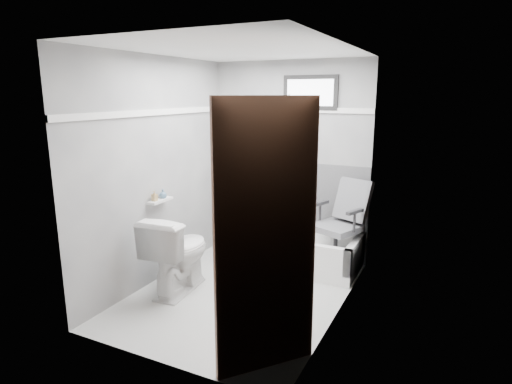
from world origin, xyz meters
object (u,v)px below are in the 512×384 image
Objects in this scene: soap_bottle_a at (154,196)px; bathtub at (295,249)px; office_chair at (336,222)px; door at (283,261)px; soap_bottle_b at (163,194)px; toilet at (178,253)px.

bathtub is at bearing 42.60° from soap_bottle_a.
bathtub is 0.61m from office_chair.
door is (0.75, -2.21, 0.79)m from bathtub.
office_chair is at bearing 30.92° from soap_bottle_b.
door is at bearing -30.57° from soap_bottle_a.
soap_bottle_b is (-1.17, -0.94, 0.75)m from bathtub.
soap_bottle_a is (-1.65, -1.13, 0.37)m from office_chair.
soap_bottle_a reaches higher than bathtub.
toilet is 0.67m from soap_bottle_b.
office_chair is at bearing 34.38° from soap_bottle_a.
office_chair is 8.39× the size of soap_bottle_a.
office_chair is 1.95m from soap_bottle_b.
toilet is (-0.85, -1.14, 0.20)m from bathtub.
soap_bottle_a reaches higher than soap_bottle_b.
bathtub is at bearing -151.72° from office_chair.
door is 2.30m from soap_bottle_b.
office_chair is 1.14× the size of toilet.
office_chair reaches higher than soap_bottle_a.
soap_bottle_a is at bearing 149.43° from door.
door is at bearing -33.57° from soap_bottle_b.
door is at bearing -60.80° from office_chair.
toilet is at bearing -10.79° from soap_bottle_a.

